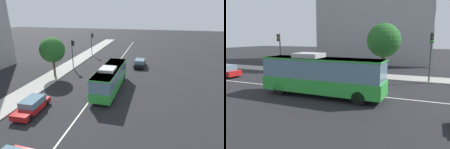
% 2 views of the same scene
% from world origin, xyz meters
% --- Properties ---
extents(ground_plane, '(160.00, 160.00, 0.00)m').
position_xyz_m(ground_plane, '(0.00, 0.00, 0.00)').
color(ground_plane, black).
extents(sidewalk_kerb, '(80.00, 3.36, 0.14)m').
position_xyz_m(sidewalk_kerb, '(0.00, 8.67, 0.07)').
color(sidewalk_kerb, '#9E9B93').
rests_on(sidewalk_kerb, ground_plane).
extents(lane_centre_line, '(76.00, 0.16, 0.01)m').
position_xyz_m(lane_centre_line, '(0.00, 0.00, 0.01)').
color(lane_centre_line, silver).
rests_on(lane_centre_line, ground_plane).
extents(transit_bus, '(10.04, 2.66, 3.46)m').
position_xyz_m(transit_bus, '(-2.70, -1.64, 1.81)').
color(transit_bus, green).
rests_on(transit_bus, ground_plane).
extents(sedan_red_ahead, '(4.55, 1.93, 1.46)m').
position_xyz_m(sedan_red_ahead, '(-10.01, 4.98, 0.72)').
color(sedan_red_ahead, '#B21919').
rests_on(sedan_red_ahead, ground_plane).
extents(traffic_light_near_corner, '(0.34, 0.62, 5.20)m').
position_xyz_m(traffic_light_near_corner, '(5.25, 7.17, 3.56)').
color(traffic_light_near_corner, '#47474C').
rests_on(traffic_light_near_corner, ground_plane).
extents(traffic_light_far_corner, '(0.34, 0.62, 5.20)m').
position_xyz_m(traffic_light_far_corner, '(-13.69, 7.33, 3.56)').
color(traffic_light_far_corner, '#47474C').
rests_on(traffic_light_far_corner, ground_plane).
extents(street_tree_kerbside_left, '(3.87, 3.87, 6.32)m').
position_xyz_m(street_tree_kerbside_left, '(0.24, 8.20, 4.36)').
color(street_tree_kerbside_left, '#4C3823').
rests_on(street_tree_kerbside_left, ground_plane).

